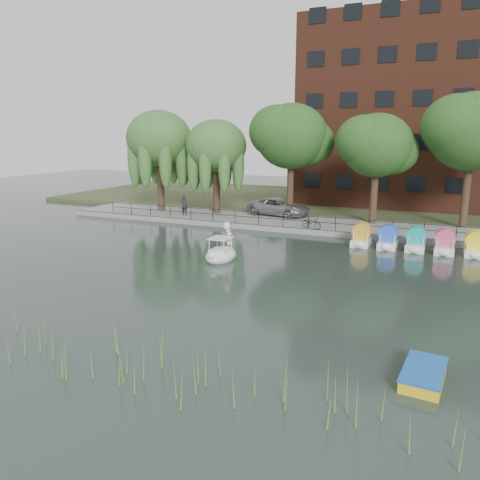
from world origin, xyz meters
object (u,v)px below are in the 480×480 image
Objects in this scene: yellow_rowboat at (424,374)px; minivan at (279,206)px; bicycle at (312,222)px; pedestrian at (184,204)px; swan_boat at (221,252)px.

minivan is at bearing 123.14° from yellow_rowboat.
yellow_rowboat is at bearing -131.56° from bicycle.
pedestrian is 14.11m from swan_boat.
bicycle is at bearing -127.73° from minivan.
minivan reaches higher than bicycle.
bicycle is 0.65× the size of swan_boat.
minivan is 3.61× the size of bicycle.
bicycle is (4.14, -4.56, -0.36)m from minivan.
yellow_rowboat is at bearing -41.14° from swan_boat.
minivan is 27.33m from yellow_rowboat.
pedestrian is 0.75× the size of swan_boat.
bicycle is 0.87× the size of pedestrian.
bicycle is at bearing 174.59° from pedestrian.
swan_boat is at bearing -172.73° from bicycle.
swan_boat is (1.26, -13.99, -0.79)m from minivan.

